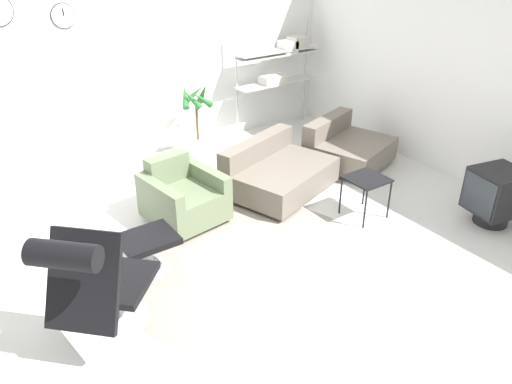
{
  "coord_description": "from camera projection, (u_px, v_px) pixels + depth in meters",
  "views": [
    {
      "loc": [
        -2.3,
        -3.41,
        2.91
      ],
      "look_at": [
        0.22,
        0.22,
        0.55
      ],
      "focal_mm": 35.0,
      "sensor_mm": 36.0,
      "label": 1
    }
  ],
  "objects": [
    {
      "name": "round_rug",
      "position": [
        254.0,
        266.0,
        4.83
      ],
      "size": [
        2.51,
        2.51,
        0.01
      ],
      "color": "gray",
      "rests_on": "ground_plane"
    },
    {
      "name": "shelf_unit",
      "position": [
        281.0,
        61.0,
        7.58
      ],
      "size": [
        1.38,
        0.28,
        1.66
      ],
      "color": "#BCBCC1",
      "rests_on": "ground_plane"
    },
    {
      "name": "wall_right",
      "position": [
        473.0,
        69.0,
        5.97
      ],
      "size": [
        0.06,
        12.0,
        2.8
      ],
      "color": "white",
      "rests_on": "ground_plane"
    },
    {
      "name": "side_table",
      "position": [
        367.0,
        182.0,
        5.49
      ],
      "size": [
        0.42,
        0.42,
        0.47
      ],
      "color": "black",
      "rests_on": "ground_plane"
    },
    {
      "name": "lounge_chair",
      "position": [
        94.0,
        278.0,
        3.63
      ],
      "size": [
        1.05,
        1.05,
        1.15
      ],
      "rotation": [
        0.0,
        0.0,
        -0.78
      ],
      "color": "#BCBCC1",
      "rests_on": "ground_plane"
    },
    {
      "name": "potted_plant",
      "position": [
        197.0,
        120.0,
        6.97
      ],
      "size": [
        0.46,
        0.47,
        1.06
      ],
      "color": "silver",
      "rests_on": "ground_plane"
    },
    {
      "name": "ottoman",
      "position": [
        149.0,
        244.0,
        4.66
      ],
      "size": [
        0.51,
        0.43,
        0.37
      ],
      "color": "#BCBCC1",
      "rests_on": "ground_plane"
    },
    {
      "name": "couch_second",
      "position": [
        347.0,
        149.0,
        6.81
      ],
      "size": [
        1.26,
        1.2,
        0.61
      ],
      "rotation": [
        0.0,
        0.0,
        3.46
      ],
      "color": "black",
      "rests_on": "ground_plane"
    },
    {
      "name": "crt_television",
      "position": [
        496.0,
        195.0,
        5.39
      ],
      "size": [
        0.62,
        0.59,
        0.63
      ],
      "rotation": [
        0.0,
        0.0,
        1.36
      ],
      "color": "black",
      "rests_on": "ground_plane"
    },
    {
      "name": "wall_back",
      "position": [
        122.0,
        58.0,
        6.49
      ],
      "size": [
        12.0,
        0.09,
        2.8
      ],
      "color": "white",
      "rests_on": "ground_plane"
    },
    {
      "name": "couch_low",
      "position": [
        277.0,
        174.0,
        6.12
      ],
      "size": [
        1.5,
        1.28,
        0.61
      ],
      "rotation": [
        0.0,
        0.0,
        3.46
      ],
      "color": "black",
      "rests_on": "ground_plane"
    },
    {
      "name": "ground_plane",
      "position": [
        250.0,
        255.0,
        5.0
      ],
      "size": [
        12.0,
        12.0,
        0.0
      ],
      "primitive_type": "plane",
      "color": "silver"
    },
    {
      "name": "armchair_red",
      "position": [
        183.0,
        199.0,
        5.47
      ],
      "size": [
        0.83,
        0.88,
        0.7
      ],
      "rotation": [
        0.0,
        0.0,
        3.27
      ],
      "color": "silver",
      "rests_on": "ground_plane"
    }
  ]
}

